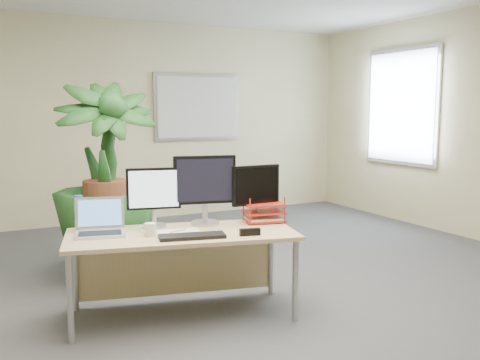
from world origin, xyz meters
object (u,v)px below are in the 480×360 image
monitor_left (154,193)px  monitor_right (205,185)px  floor_plant (106,197)px  laptop (100,225)px  desk (181,247)px

monitor_left → monitor_right: monitor_right is taller
floor_plant → monitor_right: (0.54, -0.97, 0.19)m
monitor_left → laptop: size_ratio=1.10×
desk → floor_plant: bearing=106.0°
desk → floor_plant: (-0.30, 1.06, 0.25)m
desk → monitor_right: monitor_right is taller
monitor_left → monitor_right: bearing=-13.2°
floor_plant → laptop: 0.94m
monitor_right → laptop: size_ratio=1.31×
floor_plant → monitor_right: 1.12m
monitor_left → monitor_right: 0.40m
desk → laptop: 0.61m
desk → floor_plant: floor_plant is taller
desk → monitor_left: size_ratio=3.89×
monitor_left → laptop: 0.46m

